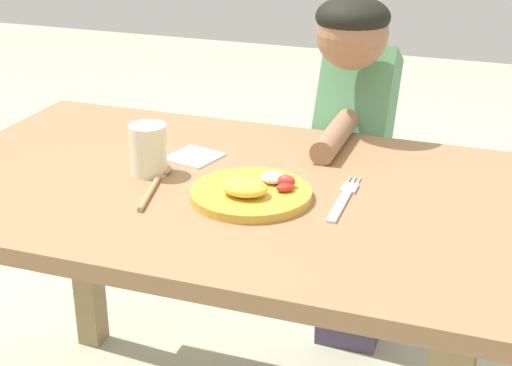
# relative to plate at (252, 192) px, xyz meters

# --- Properties ---
(dining_table) EXTENTS (1.20, 0.76, 0.69)m
(dining_table) POSITION_rel_plate_xyz_m (-0.10, 0.05, -0.12)
(dining_table) COLOR #9A704C
(dining_table) RESTS_ON ground_plane
(plate) EXTENTS (0.24, 0.24, 0.05)m
(plate) POSITION_rel_plate_xyz_m (0.00, 0.00, 0.00)
(plate) COLOR gold
(plate) RESTS_ON dining_table
(fork) EXTENTS (0.03, 0.22, 0.01)m
(fork) POSITION_rel_plate_xyz_m (0.17, 0.05, -0.01)
(fork) COLOR silver
(fork) RESTS_ON dining_table
(spoon) EXTENTS (0.08, 0.21, 0.02)m
(spoon) POSITION_rel_plate_xyz_m (-0.21, 0.01, -0.01)
(spoon) COLOR tan
(spoon) RESTS_ON dining_table
(drinking_cup) EXTENTS (0.08, 0.08, 0.11)m
(drinking_cup) POSITION_rel_plate_xyz_m (-0.24, 0.05, 0.04)
(drinking_cup) COLOR silver
(drinking_cup) RESTS_ON dining_table
(person) EXTENTS (0.18, 0.47, 1.01)m
(person) POSITION_rel_plate_xyz_m (0.08, 0.54, -0.14)
(person) COLOR #4E4265
(person) RESTS_ON ground_plane
(napkin) EXTENTS (0.12, 0.12, 0.00)m
(napkin) POSITION_rel_plate_xyz_m (-0.19, 0.16, -0.01)
(napkin) COLOR white
(napkin) RESTS_ON dining_table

